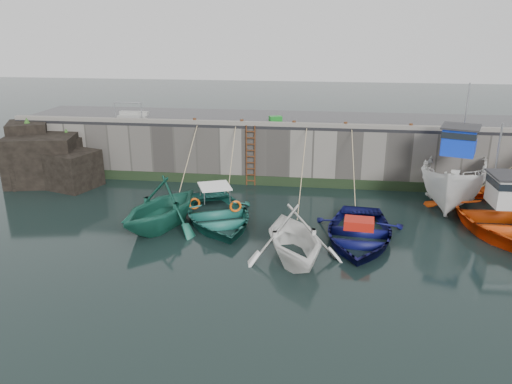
# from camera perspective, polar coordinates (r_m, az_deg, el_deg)

# --- Properties ---
(ground) EXTENTS (120.00, 120.00, 0.00)m
(ground) POSITION_cam_1_polar(r_m,az_deg,el_deg) (17.17, 1.32, -9.64)
(ground) COLOR black
(ground) RESTS_ON ground
(quay_back) EXTENTS (30.00, 5.00, 3.00)m
(quay_back) POSITION_cam_1_polar(r_m,az_deg,el_deg) (28.36, 4.14, 5.12)
(quay_back) COLOR slate
(quay_back) RESTS_ON ground
(road_back) EXTENTS (30.00, 5.00, 0.16)m
(road_back) POSITION_cam_1_polar(r_m,az_deg,el_deg) (28.03, 4.22, 8.26)
(road_back) COLOR black
(road_back) RESTS_ON quay_back
(kerb_back) EXTENTS (30.00, 0.30, 0.20)m
(kerb_back) POSITION_cam_1_polar(r_m,az_deg,el_deg) (25.69, 3.90, 7.71)
(kerb_back) COLOR slate
(kerb_back) RESTS_ON road_back
(algae_back) EXTENTS (30.00, 0.08, 0.50)m
(algae_back) POSITION_cam_1_polar(r_m,az_deg,el_deg) (26.25, 3.73, 1.17)
(algae_back) COLOR black
(algae_back) RESTS_ON ground
(rock_outcrop) EXTENTS (5.85, 4.24, 3.41)m
(rock_outcrop) POSITION_cam_1_polar(r_m,az_deg,el_deg) (29.00, -22.78, 3.51)
(rock_outcrop) COLOR black
(rock_outcrop) RESTS_ON ground
(ladder) EXTENTS (0.51, 0.08, 3.20)m
(ladder) POSITION_cam_1_polar(r_m,az_deg,el_deg) (26.04, -0.62, 4.13)
(ladder) COLOR #3F1E0F
(ladder) RESTS_ON ground
(boat_near_white) EXTENTS (5.36, 5.74, 2.45)m
(boat_near_white) POSITION_cam_1_polar(r_m,az_deg,el_deg) (21.52, -10.64, -3.88)
(boat_near_white) COLOR #195947
(boat_near_white) RESTS_ON ground
(boat_near_white_rope) EXTENTS (0.04, 4.52, 3.10)m
(boat_near_white_rope) POSITION_cam_1_polar(r_m,az_deg,el_deg) (25.41, -7.66, -0.16)
(boat_near_white_rope) COLOR tan
(boat_near_white_rope) RESTS_ON ground
(boat_near_blue) EXTENTS (5.89, 6.78, 1.17)m
(boat_near_blue) POSITION_cam_1_polar(r_m,az_deg,el_deg) (21.72, -4.42, -3.38)
(boat_near_blue) COLOR #195A51
(boat_near_blue) RESTS_ON ground
(boat_near_blue_rope) EXTENTS (0.04, 3.86, 3.10)m
(boat_near_blue_rope) POSITION_cam_1_polar(r_m,az_deg,el_deg) (25.33, -2.61, -0.06)
(boat_near_blue_rope) COLOR tan
(boat_near_blue_rope) RESTS_ON ground
(boat_near_blacktrim) EXTENTS (4.88, 5.29, 2.31)m
(boat_near_blacktrim) POSITION_cam_1_polar(r_m,az_deg,el_deg) (18.47, 4.27, -7.54)
(boat_near_blacktrim) COLOR white
(boat_near_blacktrim) RESTS_ON ground
(boat_near_blacktrim_rope) EXTENTS (0.04, 6.52, 3.10)m
(boat_near_blacktrim_rope) POSITION_cam_1_polar(r_m,az_deg,el_deg) (23.51, 5.10, -1.64)
(boat_near_blacktrim_rope) COLOR tan
(boat_near_blacktrim_rope) RESTS_ON ground
(boat_near_navy) EXTENTS (4.38, 5.79, 1.13)m
(boat_near_navy) POSITION_cam_1_polar(r_m,az_deg,el_deg) (20.32, 11.58, -5.34)
(boat_near_navy) COLOR #0A0C42
(boat_near_navy) RESTS_ON ground
(boat_near_navy_rope) EXTENTS (0.04, 4.76, 3.10)m
(boat_near_navy_rope) POSITION_cam_1_polar(r_m,az_deg,el_deg) (24.49, 10.96, -1.08)
(boat_near_navy_rope) COLOR tan
(boat_near_navy_rope) RESTS_ON ground
(boat_far_white) EXTENTS (5.07, 7.94, 5.87)m
(boat_far_white) POSITION_cam_1_polar(r_m,az_deg,el_deg) (25.40, 21.82, 1.47)
(boat_far_white) COLOR silver
(boat_far_white) RESTS_ON ground
(boat_far_orange) EXTENTS (5.53, 7.57, 4.53)m
(boat_far_orange) POSITION_cam_1_polar(r_m,az_deg,el_deg) (23.33, 26.08, -2.43)
(boat_far_orange) COLOR #E0430B
(boat_far_orange) RESTS_ON ground
(fish_crate) EXTENTS (0.75, 0.61, 0.30)m
(fish_crate) POSITION_cam_1_polar(r_m,az_deg,el_deg) (26.88, 2.24, 8.34)
(fish_crate) COLOR #15781F
(fish_crate) RESTS_ON road_back
(railing) EXTENTS (1.60, 1.05, 1.00)m
(railing) POSITION_cam_1_polar(r_m,az_deg,el_deg) (28.64, -13.89, 8.56)
(railing) COLOR #A5A8AD
(railing) RESTS_ON road_back
(bollard_a) EXTENTS (0.18, 0.18, 0.28)m
(bollard_a) POSITION_cam_1_polar(r_m,az_deg,el_deg) (26.57, -7.02, 8.07)
(bollard_a) COLOR #3F1E0F
(bollard_a) RESTS_ON road_back
(bollard_b) EXTENTS (0.18, 0.18, 0.28)m
(bollard_b) POSITION_cam_1_polar(r_m,az_deg,el_deg) (26.06, -1.63, 7.99)
(bollard_b) COLOR #3F1E0F
(bollard_b) RESTS_ON road_back
(bollard_c) EXTENTS (0.18, 0.18, 0.28)m
(bollard_c) POSITION_cam_1_polar(r_m,az_deg,el_deg) (25.77, 4.36, 7.82)
(bollard_c) COLOR #3F1E0F
(bollard_c) RESTS_ON road_back
(bollard_d) EXTENTS (0.18, 0.18, 0.28)m
(bollard_d) POSITION_cam_1_polar(r_m,az_deg,el_deg) (25.76, 10.19, 7.58)
(bollard_d) COLOR #3F1E0F
(bollard_d) RESTS_ON road_back
(bollard_e) EXTENTS (0.18, 0.18, 0.28)m
(bollard_e) POSITION_cam_1_polar(r_m,az_deg,el_deg) (26.10, 17.28, 7.18)
(bollard_e) COLOR #3F1E0F
(bollard_e) RESTS_ON road_back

